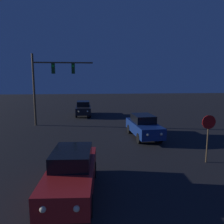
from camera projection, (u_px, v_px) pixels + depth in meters
name	position (u px, v px, depth m)	size (l,w,h in m)	color
car_near	(72.00, 172.00, 7.99)	(1.87, 4.51, 1.62)	#B21E1E
car_mid	(144.00, 126.00, 15.65)	(1.90, 4.52, 1.62)	navy
car_far	(83.00, 108.00, 24.92)	(1.75, 4.47, 1.62)	black
traffic_signal_mast	(49.00, 78.00, 19.30)	(5.31, 0.30, 6.35)	brown
stop_sign	(208.00, 130.00, 10.84)	(0.70, 0.07, 2.43)	brown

